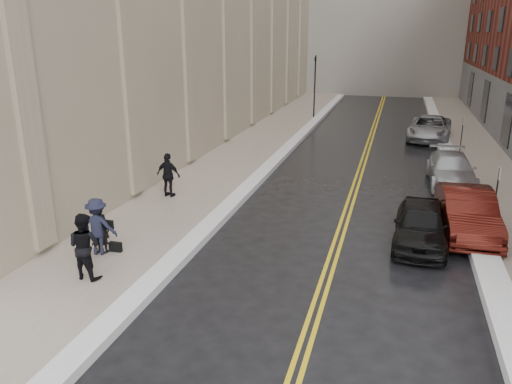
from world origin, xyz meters
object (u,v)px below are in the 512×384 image
Objects in this scene: car_silver_far at (429,128)px; pedestrian_main at (101,228)px; car_maroon at (467,212)px; pedestrian_c at (168,175)px; car_black at (421,224)px; pedestrian_b at (98,226)px; pedestrian_a at (84,246)px; car_silver_near at (451,170)px.

pedestrian_main reaches higher than car_silver_far.
car_maroon is 11.93m from pedestrian_c.
car_black is 10.66m from pedestrian_b.
pedestrian_c is at bearing 171.04° from car_black.
car_maroon reaches higher than car_silver_far.
car_silver_far is at bearing -116.85° from pedestrian_c.
pedestrian_b is (-9.91, -3.92, 0.34)m from car_black.
pedestrian_main is at bearing -158.59° from car_maroon.
pedestrian_a is (-10.95, -6.90, 0.32)m from car_maroon.
car_silver_far is 3.08× the size of pedestrian_b.
car_silver_near is at bearing -144.95° from pedestrian_b.
pedestrian_a reaches higher than car_maroon.
pedestrian_a is (-9.35, -5.45, 0.39)m from car_black.
pedestrian_a is 1.63m from pedestrian_b.
car_black is 2.69× the size of pedestrian_main.
car_silver_far is (1.09, 18.62, 0.06)m from car_black.
car_maroon is at bearing -175.38° from pedestrian_c.
car_black is at bearing -169.02° from pedestrian_b.
car_maroon is at bearing -152.56° from pedestrian_main.
pedestrian_main reaches higher than car_silver_near.
car_silver_near is 16.34m from pedestrian_main.
pedestrian_c reaches higher than pedestrian_b.
pedestrian_b reaches higher than car_silver_near.
pedestrian_a reaches higher than pedestrian_c.
car_silver_near is at bearing 87.12° from car_maroon.
car_black is 10.83m from pedestrian_a.
pedestrian_c is at bearing 174.00° from car_maroon.
car_black is 10.52m from pedestrian_c.
pedestrian_c is (-11.90, -5.76, 0.38)m from car_silver_near.
car_silver_far is at bearing 89.16° from car_black.
car_maroon is 3.07× the size of pedestrian_main.
pedestrian_a is (0.56, -1.70, 0.18)m from pedestrian_main.
pedestrian_main reaches higher than car_maroon.
car_black is 0.86× the size of car_silver_near.
pedestrian_b is 0.97× the size of pedestrian_c.
pedestrian_a is 1.05× the size of pedestrian_b.
pedestrian_a reaches higher than pedestrian_main.
pedestrian_a is (-10.95, -13.30, 0.40)m from car_silver_near.
pedestrian_c reaches higher than pedestrian_main.
car_black is at bearing -140.78° from car_maroon.
car_maroon is 0.99× the size of car_silver_near.
pedestrian_main is at bearing -109.84° from car_silver_far.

